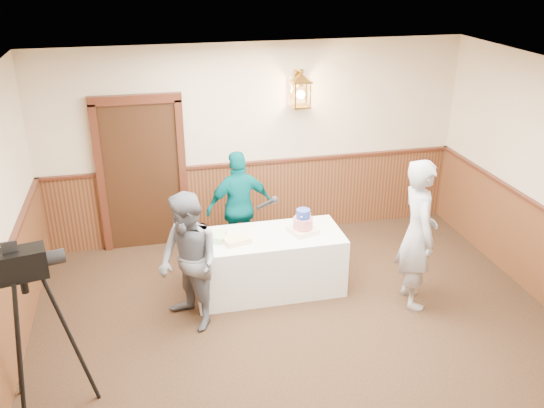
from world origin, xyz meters
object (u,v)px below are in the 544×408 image
(tiered_cake, at_px, (303,224))
(baker, at_px, (418,234))
(display_table, at_px, (268,262))
(interviewer, at_px, (189,262))
(assistant_p, at_px, (240,207))
(sheet_cake_yellow, at_px, (237,240))
(sheet_cake_green, at_px, (211,236))
(tv_camera_rig, at_px, (37,345))

(tiered_cake, bearing_deg, baker, -28.22)
(display_table, relative_size, interviewer, 1.13)
(tiered_cake, distance_m, assistant_p, 1.07)
(interviewer, bearing_deg, display_table, 88.82)
(tiered_cake, relative_size, sheet_cake_yellow, 1.23)
(baker, bearing_deg, sheet_cake_green, 80.61)
(baker, xyz_separation_m, assistant_p, (-1.82, 1.51, -0.13))
(display_table, distance_m, interviewer, 1.20)
(display_table, xyz_separation_m, interviewer, (-1.00, -0.52, 0.42))
(baker, bearing_deg, display_table, 75.71)
(display_table, xyz_separation_m, baker, (1.62, -0.66, 0.53))
(display_table, distance_m, tiered_cake, 0.65)
(sheet_cake_green, height_order, tv_camera_rig, tv_camera_rig)
(sheet_cake_yellow, relative_size, assistant_p, 0.20)
(interviewer, bearing_deg, sheet_cake_yellow, 97.31)
(sheet_cake_green, height_order, baker, baker)
(tiered_cake, distance_m, tv_camera_rig, 3.27)
(baker, relative_size, tv_camera_rig, 1.07)
(sheet_cake_green, bearing_deg, assistant_p, 58.56)
(tiered_cake, relative_size, baker, 0.21)
(tv_camera_rig, bearing_deg, baker, 1.15)
(assistant_p, xyz_separation_m, tv_camera_rig, (-2.22, -2.46, -0.01))
(sheet_cake_yellow, distance_m, baker, 2.10)
(sheet_cake_green, bearing_deg, tiered_cake, -3.89)
(baker, bearing_deg, tiered_cake, 69.63)
(tv_camera_rig, bearing_deg, display_table, 21.48)
(tiered_cake, height_order, tv_camera_rig, tv_camera_rig)
(tiered_cake, distance_m, sheet_cake_yellow, 0.83)
(tiered_cake, bearing_deg, assistant_p, 125.88)
(interviewer, bearing_deg, sheet_cake_green, 122.60)
(tiered_cake, distance_m, sheet_cake_green, 1.12)
(tiered_cake, distance_m, baker, 1.35)
(display_table, relative_size, baker, 0.99)
(sheet_cake_green, xyz_separation_m, baker, (2.30, -0.71, 0.12))
(sheet_cake_green, bearing_deg, display_table, -4.69)
(tiered_cake, bearing_deg, display_table, 177.39)
(display_table, height_order, interviewer, interviewer)
(display_table, distance_m, tv_camera_rig, 2.94)
(display_table, distance_m, sheet_cake_yellow, 0.58)
(tiered_cake, xyz_separation_m, baker, (1.19, -0.64, 0.04))
(display_table, xyz_separation_m, sheet_cake_green, (-0.68, 0.06, 0.41))
(display_table, xyz_separation_m, assistant_p, (-0.20, 0.85, 0.40))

